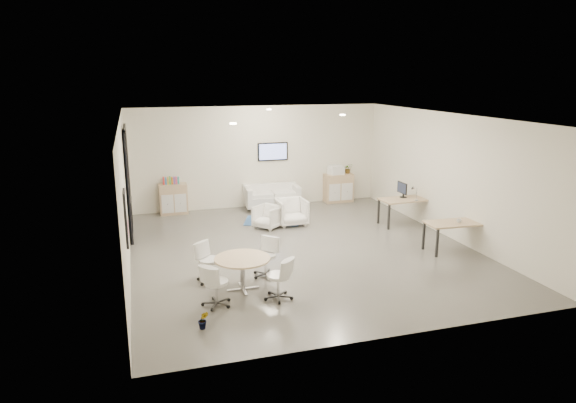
% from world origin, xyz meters
% --- Properties ---
extents(room_shell, '(9.60, 10.60, 4.80)m').
position_xyz_m(room_shell, '(0.00, 0.00, 1.60)').
color(room_shell, '#5B5853').
rests_on(room_shell, ground).
extents(glass_door, '(0.09, 1.90, 2.85)m').
position_xyz_m(glass_door, '(-3.95, 2.51, 1.50)').
color(glass_door, black).
rests_on(glass_door, room_shell).
extents(artwork, '(0.05, 0.54, 1.04)m').
position_xyz_m(artwork, '(-3.97, -1.60, 1.55)').
color(artwork, black).
rests_on(artwork, room_shell).
extents(wall_tv, '(0.98, 0.06, 0.58)m').
position_xyz_m(wall_tv, '(0.50, 4.46, 1.75)').
color(wall_tv, black).
rests_on(wall_tv, room_shell).
extents(ceiling_spots, '(3.14, 4.14, 0.03)m').
position_xyz_m(ceiling_spots, '(-0.20, 0.83, 3.18)').
color(ceiling_spots, '#FFEAC6').
rests_on(ceiling_spots, room_shell).
extents(sideboard_left, '(0.83, 0.43, 0.93)m').
position_xyz_m(sideboard_left, '(-2.70, 4.26, 0.46)').
color(sideboard_left, tan).
rests_on(sideboard_left, room_shell).
extents(sideboard_right, '(0.94, 0.45, 0.94)m').
position_xyz_m(sideboard_right, '(2.70, 4.25, 0.47)').
color(sideboard_right, tan).
rests_on(sideboard_right, room_shell).
extents(books, '(0.48, 0.14, 0.22)m').
position_xyz_m(books, '(-2.74, 4.26, 1.04)').
color(books, red).
rests_on(books, sideboard_left).
extents(printer, '(0.51, 0.44, 0.32)m').
position_xyz_m(printer, '(2.59, 4.25, 1.09)').
color(printer, white).
rests_on(printer, sideboard_right).
extents(loveseat, '(1.78, 0.98, 0.64)m').
position_xyz_m(loveseat, '(0.36, 4.07, 0.35)').
color(loveseat, white).
rests_on(loveseat, room_shell).
extents(blue_rug, '(1.81, 1.50, 0.01)m').
position_xyz_m(blue_rug, '(-0.03, 2.63, 0.01)').
color(blue_rug, '#2F5392').
rests_on(blue_rug, room_shell).
extents(armchair_left, '(0.91, 0.91, 0.69)m').
position_xyz_m(armchair_left, '(-0.32, 2.01, 0.34)').
color(armchair_left, white).
rests_on(armchair_left, room_shell).
extents(armchair_right, '(0.81, 0.76, 0.82)m').
position_xyz_m(armchair_right, '(0.39, 2.09, 0.41)').
color(armchair_right, white).
rests_on(armchair_right, room_shell).
extents(desk_rear, '(1.48, 0.80, 0.75)m').
position_xyz_m(desk_rear, '(3.48, 1.20, 0.68)').
color(desk_rear, tan).
rests_on(desk_rear, room_shell).
extents(desk_front, '(1.40, 0.76, 0.71)m').
position_xyz_m(desk_front, '(3.47, -1.14, 0.64)').
color(desk_front, tan).
rests_on(desk_front, room_shell).
extents(monitor, '(0.20, 0.50, 0.44)m').
position_xyz_m(monitor, '(3.44, 1.35, 0.99)').
color(monitor, black).
rests_on(monitor, desk_rear).
extents(round_table, '(1.10, 1.10, 0.67)m').
position_xyz_m(round_table, '(-1.87, -1.95, 0.58)').
color(round_table, tan).
rests_on(round_table, room_shell).
extents(meeting_chairs, '(2.03, 2.03, 0.82)m').
position_xyz_m(meeting_chairs, '(-1.87, -1.95, 0.41)').
color(meeting_chairs, white).
rests_on(meeting_chairs, room_shell).
extents(plant_cabinet, '(0.33, 0.36, 0.25)m').
position_xyz_m(plant_cabinet, '(3.03, 4.26, 1.07)').
color(plant_cabinet, '#3F7F3F').
rests_on(plant_cabinet, sideboard_right).
extents(plant_floor, '(0.23, 0.35, 0.14)m').
position_xyz_m(plant_floor, '(-2.84, -3.34, 0.07)').
color(plant_floor, '#3F7F3F').
rests_on(plant_floor, room_shell).
extents(cup, '(0.13, 0.12, 0.11)m').
position_xyz_m(cup, '(3.55, -1.20, 0.77)').
color(cup, white).
rests_on(cup, desk_front).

